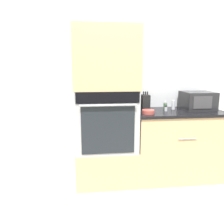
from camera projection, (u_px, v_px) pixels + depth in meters
The scene contains 12 objects.
ground_plane at pixel (140, 190), 2.64m from camera, with size 12.00×12.00×0.00m, color beige.
wall_back at pixel (131, 83), 3.02m from camera, with size 8.00×0.05×2.50m.
oven_cabinet_base at pixel (106, 164), 2.85m from camera, with size 0.76×0.60×0.44m.
wall_oven at pixel (106, 119), 2.73m from camera, with size 0.74×0.64×0.75m.
oven_cabinet_upper at pixel (105, 59), 2.60m from camera, with size 0.76×0.60×0.72m.
counter_unit at pixel (176, 144), 2.91m from camera, with size 1.15×0.63×0.91m.
microwave at pixel (198, 100), 2.91m from camera, with size 0.40×0.36×0.23m.
knife_block at pixel (145, 102), 2.94m from camera, with size 0.10×0.14×0.23m.
bowl at pixel (148, 112), 2.63m from camera, with size 0.15×0.15×0.05m.
condiment_jar_near at pixel (165, 105), 2.90m from camera, with size 0.05×0.05×0.11m.
condiment_jar_mid at pixel (173, 105), 2.90m from camera, with size 0.05×0.05×0.12m.
condiment_jar_far at pixel (166, 108), 2.79m from camera, with size 0.04×0.04×0.07m.
Camera 1 is at (-0.62, -2.36, 1.43)m, focal length 35.00 mm.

